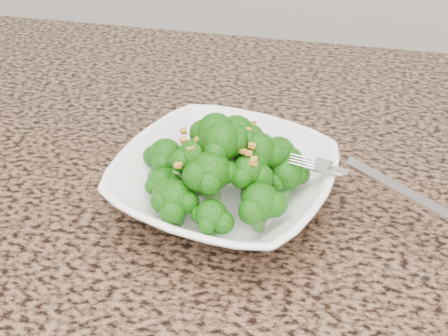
# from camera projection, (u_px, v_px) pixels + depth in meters

# --- Properties ---
(granite_counter) EXTENTS (1.64, 1.04, 0.03)m
(granite_counter) POSITION_uv_depth(u_px,v_px,m) (131.00, 234.00, 0.61)
(granite_counter) COLOR brown
(granite_counter) RESTS_ON cabinet
(bowl) EXTENTS (0.28, 0.28, 0.06)m
(bowl) POSITION_uv_depth(u_px,v_px,m) (224.00, 184.00, 0.61)
(bowl) COLOR white
(bowl) RESTS_ON granite_counter
(broccoli_pile) EXTENTS (0.20, 0.20, 0.07)m
(broccoli_pile) POSITION_uv_depth(u_px,v_px,m) (224.00, 135.00, 0.58)
(broccoli_pile) COLOR #18610B
(broccoli_pile) RESTS_ON bowl
(garlic_topping) EXTENTS (0.12, 0.12, 0.01)m
(garlic_topping) POSITION_uv_depth(u_px,v_px,m) (224.00, 103.00, 0.55)
(garlic_topping) COLOR #C2892F
(garlic_topping) RESTS_ON broccoli_pile
(fork) EXTENTS (0.18, 0.09, 0.01)m
(fork) POSITION_uv_depth(u_px,v_px,m) (342.00, 172.00, 0.57)
(fork) COLOR silver
(fork) RESTS_ON bowl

